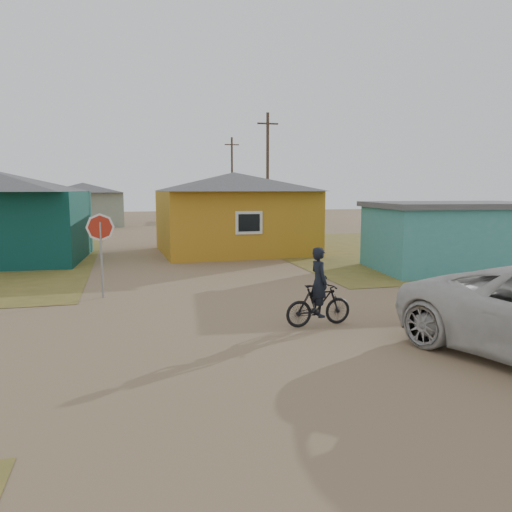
# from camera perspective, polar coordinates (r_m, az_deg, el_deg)

# --- Properties ---
(ground) EXTENTS (120.00, 120.00, 0.00)m
(ground) POSITION_cam_1_polar(r_m,az_deg,el_deg) (10.78, 0.31, -9.09)
(ground) COLOR #856A4D
(grass_ne) EXTENTS (20.00, 18.00, 0.00)m
(grass_ne) POSITION_cam_1_polar(r_m,az_deg,el_deg) (28.56, 21.15, 0.95)
(grass_ne) COLOR olive
(grass_ne) RESTS_ON ground
(house_yellow) EXTENTS (7.72, 6.76, 3.90)m
(house_yellow) POSITION_cam_1_polar(r_m,az_deg,el_deg) (24.55, -2.52, 5.11)
(house_yellow) COLOR #BB801C
(house_yellow) RESTS_ON ground
(shed_turquoise) EXTENTS (6.71, 4.93, 2.60)m
(shed_turquoise) POSITION_cam_1_polar(r_m,az_deg,el_deg) (20.56, 21.70, 2.14)
(shed_turquoise) COLOR teal
(shed_turquoise) RESTS_ON ground
(house_pale_west) EXTENTS (7.04, 6.15, 3.60)m
(house_pale_west) POSITION_cam_1_polar(r_m,az_deg,el_deg) (44.11, -19.11, 5.67)
(house_pale_west) COLOR gray
(house_pale_west) RESTS_ON ground
(house_beige_east) EXTENTS (6.95, 6.05, 3.60)m
(house_beige_east) POSITION_cam_1_polar(r_m,az_deg,el_deg) (51.57, -0.47, 6.33)
(house_beige_east) COLOR gray
(house_beige_east) RESTS_ON ground
(house_pale_north) EXTENTS (6.28, 5.81, 3.40)m
(house_pale_north) POSITION_cam_1_polar(r_m,az_deg,el_deg) (57.12, -26.26, 5.57)
(house_pale_north) COLOR gray
(house_pale_north) RESTS_ON ground
(utility_pole_near) EXTENTS (1.40, 0.20, 8.00)m
(utility_pole_near) POSITION_cam_1_polar(r_m,az_deg,el_deg) (33.28, 1.33, 9.48)
(utility_pole_near) COLOR #46342A
(utility_pole_near) RESTS_ON ground
(utility_pole_far) EXTENTS (1.40, 0.20, 8.00)m
(utility_pole_far) POSITION_cam_1_polar(r_m,az_deg,el_deg) (49.05, -2.75, 8.91)
(utility_pole_far) COLOR #46342A
(utility_pole_far) RESTS_ON ground
(stop_sign) EXTENTS (0.78, 0.24, 2.43)m
(stop_sign) POSITION_cam_1_polar(r_m,az_deg,el_deg) (14.82, -17.35, 2.22)
(stop_sign) COLOR gray
(stop_sign) RESTS_ON ground
(cyclist) EXTENTS (1.63, 0.60, 1.81)m
(cyclist) POSITION_cam_1_polar(r_m,az_deg,el_deg) (11.47, 7.19, -4.72)
(cyclist) COLOR black
(cyclist) RESTS_ON ground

